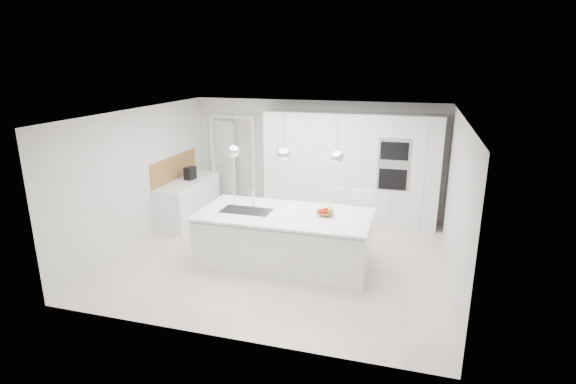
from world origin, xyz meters
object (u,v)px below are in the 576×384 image
(espresso_machine, at_px, (190,173))
(bar_stool_right, at_px, (360,224))
(island_base, at_px, (284,241))
(bar_stool_left, at_px, (335,218))
(fruit_bowl, at_px, (325,213))

(espresso_machine, bearing_deg, bar_stool_right, -5.30)
(island_base, relative_size, bar_stool_left, 2.55)
(espresso_machine, distance_m, bar_stool_left, 3.30)
(fruit_bowl, bearing_deg, island_base, -168.81)
(bar_stool_right, bearing_deg, espresso_machine, 171.33)
(island_base, height_order, bar_stool_right, bar_stool_right)
(fruit_bowl, relative_size, espresso_machine, 1.04)
(island_base, relative_size, espresso_machine, 10.41)
(island_base, xyz_separation_m, fruit_bowl, (0.66, 0.13, 0.50))
(island_base, distance_m, bar_stool_right, 1.41)
(espresso_machine, height_order, bar_stool_right, espresso_machine)
(espresso_machine, relative_size, bar_stool_left, 0.25)
(fruit_bowl, relative_size, bar_stool_right, 0.24)
(fruit_bowl, xyz_separation_m, espresso_machine, (-3.19, 1.46, 0.10))
(bar_stool_left, xyz_separation_m, bar_stool_right, (0.48, -0.21, 0.02))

